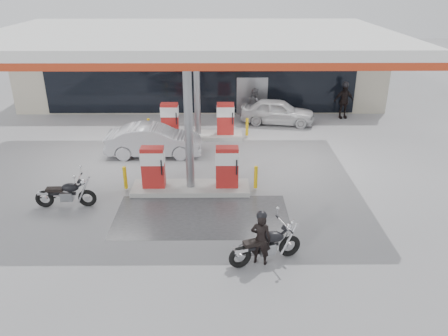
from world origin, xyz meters
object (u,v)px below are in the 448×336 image
Objects in this scene: parked_car_left at (88,98)px; biker_walking at (344,101)px; parked_motorcycle at (66,194)px; hatchback_silver at (154,140)px; pump_island_near at (190,173)px; sedan_white at (278,111)px; pump_island_far at (198,124)px; main_motorcycle at (267,246)px; attendant at (255,104)px; biker_main at (261,239)px.

biker_walking is (15.34, -2.51, 0.43)m from parked_car_left.
parked_car_left is at bearing 100.22° from parked_motorcycle.
parked_car_left is (-5.25, 8.11, -0.15)m from hatchback_silver.
parked_car_left is (-2.80, 12.98, 0.07)m from parked_motorcycle.
pump_island_near reaches higher than sedan_white.
pump_island_far is 2.58× the size of biker_walking.
main_motorcycle is at bearing -177.52° from sedan_white.
sedan_white is (8.65, 9.47, 0.20)m from parked_motorcycle.
main_motorcycle is 1.01× the size of parked_motorcycle.
biker_walking is at bearing -103.69° from attendant.
attendant is at bearing 51.65° from parked_motorcycle.
biker_main is 18.89m from parked_car_left.
biker_main is 13.02m from sedan_white.
pump_island_near is 13.71m from parked_car_left.
attendant reaches higher than main_motorcycle.
pump_island_near reaches higher than main_motorcycle.
sedan_white is 7.72m from hatchback_silver.
biker_walking is at bearing -64.93° from sedan_white.
pump_island_near is at bearing 142.46° from attendant.
main_motorcycle is 0.50× the size of hatchback_silver.
pump_island_near is 5.21m from main_motorcycle.
biker_main is 0.37× the size of hatchback_silver.
biker_walking is at bearing -61.69° from hatchback_silver.
pump_island_near is at bearing -48.06° from biker_main.
hatchback_silver is (-1.88, -2.40, 0.00)m from pump_island_far.
hatchback_silver is (-4.17, 8.26, -0.09)m from biker_main.
attendant is 10.64m from parked_car_left.
hatchback_silver is 11.55m from biker_walking.
biker_walking is at bearing 47.55° from main_motorcycle.
pump_island_far is 1.19× the size of hatchback_silver.
biker_main is 0.81× the size of biker_walking.
sedan_white is (4.31, 2.20, -0.02)m from pump_island_far.
hatchback_silver reaches higher than parked_motorcycle.
attendant is (7.43, 10.07, 0.44)m from parked_motorcycle.
sedan_white is at bearing -88.05° from parked_car_left.
parked_car_left reaches higher than parked_motorcycle.
pump_island_near is 1.26× the size of sedan_white.
attendant is at bearing 74.48° from sedan_white.
pump_island_near is at bearing 98.51° from main_motorcycle.
parked_motorcycle is at bearing -11.29° from biker_main.
hatchback_silver is at bearing 137.26° from sedan_white.
main_motorcycle is 14.94m from biker_walking.
pump_island_near is at bearing -139.89° from biker_walking.
pump_island_near is 2.36× the size of main_motorcycle.
parked_motorcycle is 5.46m from hatchback_silver.
parked_car_left is 1.96× the size of biker_walking.
biker_main is 15.07m from biker_walking.
sedan_white is 1.04× the size of parked_car_left.
pump_island_far is at bearing -62.10° from biker_main.
hatchback_silver is at bearing 118.09° from attendant.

